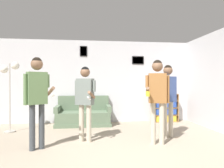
# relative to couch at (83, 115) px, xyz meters

# --- Properties ---
(wall_back) EXTENTS (8.31, 0.08, 2.70)m
(wall_back) POSITION_rel_couch_xyz_m (0.60, 0.42, 1.06)
(wall_back) COLOR silver
(wall_back) RESTS_ON ground_plane
(wall_right) EXTENTS (0.06, 6.05, 2.70)m
(wall_right) POSITION_rel_couch_xyz_m (3.59, -1.44, 1.06)
(wall_right) COLOR silver
(wall_right) RESTS_ON ground_plane
(couch) EXTENTS (1.67, 0.80, 0.88)m
(couch) POSITION_rel_couch_xyz_m (0.00, 0.00, 0.00)
(couch) COLOR #5B7056
(couch) RESTS_ON ground_plane
(bookshelf) EXTENTS (0.84, 0.30, 0.93)m
(bookshelf) POSITION_rel_couch_xyz_m (2.71, 0.20, 0.17)
(bookshelf) COLOR olive
(bookshelf) RESTS_ON ground_plane
(floor_lamp) EXTENTS (0.49, 0.28, 1.86)m
(floor_lamp) POSITION_rel_couch_xyz_m (-1.91, -0.69, 1.18)
(floor_lamp) COLOR #ADA89E
(floor_lamp) RESTS_ON ground_plane
(person_player_foreground_left) EXTENTS (0.61, 0.39, 1.80)m
(person_player_foreground_left) POSITION_rel_couch_xyz_m (-0.84, -2.22, 0.83)
(person_player_foreground_left) COLOR #3D4247
(person_player_foreground_left) RESTS_ON ground_plane
(person_player_foreground_center) EXTENTS (0.46, 0.57, 1.66)m
(person_player_foreground_center) POSITION_rel_couch_xyz_m (0.08, -1.78, 0.73)
(person_player_foreground_center) COLOR #B7AD99
(person_player_foreground_center) RESTS_ON ground_plane
(person_watcher_holding_cup) EXTENTS (0.56, 0.41, 1.79)m
(person_watcher_holding_cup) POSITION_rel_couch_xyz_m (1.61, -2.17, 0.82)
(person_watcher_holding_cup) COLOR #B7AD99
(person_watcher_holding_cup) RESTS_ON ground_plane
(person_spectator_near_bookshelf) EXTENTS (0.48, 0.30, 1.73)m
(person_spectator_near_bookshelf) POSITION_rel_couch_xyz_m (2.05, -1.66, 0.78)
(person_spectator_near_bookshelf) COLOR #B7AD99
(person_spectator_near_bookshelf) RESTS_ON ground_plane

